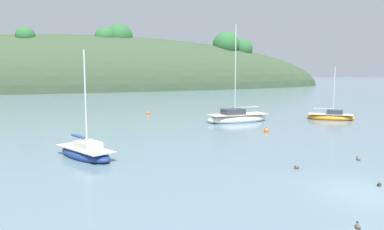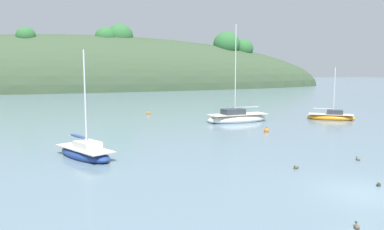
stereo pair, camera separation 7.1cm
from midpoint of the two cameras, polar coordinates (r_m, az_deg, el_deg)
ground_plane at (r=18.45m, az=24.35°, el=-10.59°), size 400.00×400.00×0.00m
far_shoreline_hill at (r=107.65m, az=-14.88°, el=3.79°), size 150.00×36.00×31.93m
sailboat_navy_dinghy at (r=24.14m, az=-15.60°, el=-5.39°), size 3.49×5.20×6.66m
sailboat_white_near at (r=39.27m, az=6.82°, el=-0.43°), size 6.78×2.44×10.04m
sailboat_yellow_far at (r=43.39m, az=20.11°, el=-0.25°), size 4.83×4.41×5.74m
mooring_buoy_outer at (r=45.97m, az=-6.49°, el=0.26°), size 0.44×0.44×0.54m
mooring_buoy_channel at (r=33.32m, az=11.10°, el=-2.31°), size 0.44×0.44×0.54m
duck_lone_right at (r=24.71m, az=23.61°, el=-6.09°), size 0.25×0.42×0.24m
duck_lead at (r=19.83m, az=26.19°, el=-9.32°), size 0.40×0.33×0.24m
duck_lone_left at (r=21.54m, az=15.38°, el=-7.61°), size 0.42×0.26×0.24m
duck_straggler at (r=14.53m, az=23.53°, el=-15.06°), size 0.34×0.39×0.24m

